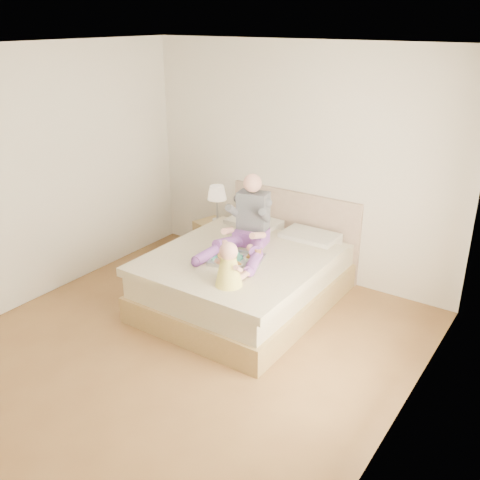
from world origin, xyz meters
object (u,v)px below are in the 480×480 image
Objects in this scene: adult at (247,227)px; tray at (237,258)px; baby at (229,268)px; nightstand at (213,240)px; bed at (249,274)px.

adult is 0.41m from tray.
adult is at bearing 117.29° from baby.
adult is at bearing -17.16° from nightstand.
adult reaches higher than baby.
nightstand is 1.16× the size of baby.
baby is (1.29, -1.45, 0.54)m from nightstand.
baby is (0.34, -0.81, -0.06)m from adult.
nightstand is 0.48× the size of adult.
baby reaches higher than nightstand.
nightstand is at bearing 120.25° from tray.
tray is (0.10, -0.34, -0.20)m from adult.
bed is at bearing 114.84° from baby.
bed is 4.40× the size of nightstand.
adult reaches higher than nightstand.
adult is (0.95, -0.64, 0.60)m from nightstand.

